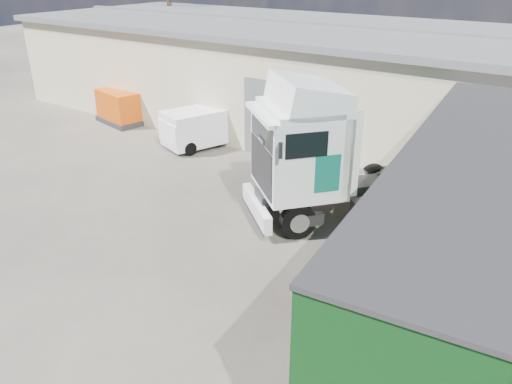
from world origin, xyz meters
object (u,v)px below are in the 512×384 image
Objects in this scene: box_trailer at (462,214)px; orange_skip at (121,109)px; tractor_unit at (326,160)px; panel_van at (205,126)px.

orange_skip is (-19.80, 6.41, -1.98)m from box_trailer.
orange_skip is at bearing -153.33° from tractor_unit.
tractor_unit is at bearing -1.87° from orange_skip.
panel_van is (-8.36, 3.48, -1.19)m from tractor_unit.
panel_van reaches higher than orange_skip.
box_trailer is 20.90m from orange_skip.
tractor_unit reaches higher than orange_skip.
tractor_unit is 1.55× the size of panel_van.
tractor_unit reaches higher than box_trailer.
box_trailer is at bearing -5.81° from orange_skip.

